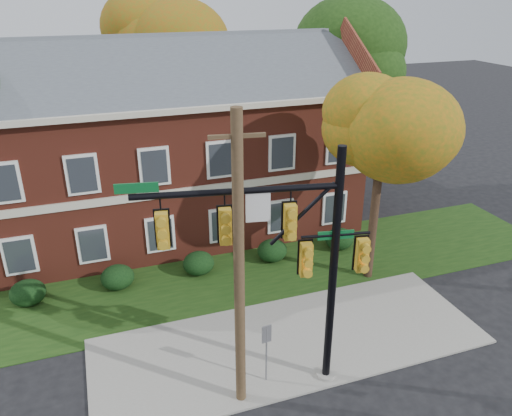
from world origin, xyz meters
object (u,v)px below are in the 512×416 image
object	(u,v)px
hedge_center	(199,263)
traffic_signal	(287,249)
tree_near_right	(390,129)
hedge_left	(117,277)
tree_far_rear	(164,38)
apartment_building	(170,135)
tree_right_rear	(366,58)
utility_pole	(239,271)
hedge_right	(272,251)
hedge_far_left	(28,293)
sign_post	(267,344)
hedge_far_right	(339,239)

from	to	relation	value
hedge_center	traffic_signal	bearing A→B (deg)	-82.26
tree_near_right	hedge_left	bearing A→B (deg)	165.19
tree_far_rear	hedge_center	bearing A→B (deg)	-95.85
apartment_building	tree_right_rear	bearing A→B (deg)	4.33
hedge_left	tree_right_rear	size ratio (longest dim) A/B	0.13
hedge_center	utility_pole	world-z (taller)	utility_pole
tree_right_rear	traffic_signal	world-z (taller)	tree_right_rear
hedge_left	hedge_right	xyz separation A→B (m)	(7.00, 0.00, 0.00)
utility_pole	hedge_far_left	bearing A→B (deg)	139.12
hedge_right	tree_right_rear	distance (m)	12.50
hedge_center	apartment_building	bearing A→B (deg)	90.00
hedge_right	tree_far_rear	bearing A→B (deg)	99.36
hedge_center	hedge_left	bearing A→B (deg)	180.00
hedge_center	tree_near_right	bearing A→B (deg)	-21.42
tree_far_rear	traffic_signal	world-z (taller)	tree_far_rear
apartment_building	sign_post	size ratio (longest dim) A/B	8.51
hedge_far_left	hedge_right	world-z (taller)	same
hedge_right	utility_pole	xyz separation A→B (m)	(-4.00, -7.70, 4.11)
hedge_center	traffic_signal	distance (m)	8.70
hedge_center	tree_far_rear	xyz separation A→B (m)	(1.34, 13.09, 8.32)
hedge_far_right	tree_far_rear	distance (m)	16.51
hedge_left	sign_post	world-z (taller)	sign_post
hedge_far_left	hedge_left	xyz separation A→B (m)	(3.50, 0.00, 0.00)
tree_far_rear	hedge_far_left	bearing A→B (deg)	-122.50
hedge_far_left	hedge_center	xyz separation A→B (m)	(7.00, 0.00, 0.00)
hedge_left	hedge_far_right	xyz separation A→B (m)	(10.50, 0.00, 0.00)
utility_pole	hedge_right	bearing A→B (deg)	71.47
tree_far_rear	hedge_far_right	bearing A→B (deg)	-66.63
hedge_far_left	tree_right_rear	world-z (taller)	tree_right_rear
hedge_far_left	hedge_left	world-z (taller)	same
hedge_right	hedge_far_right	distance (m)	3.50
hedge_far_left	tree_near_right	distance (m)	15.75
hedge_center	sign_post	world-z (taller)	sign_post
tree_near_right	hedge_right	bearing A→B (deg)	142.72
traffic_signal	tree_near_right	bearing A→B (deg)	47.30
hedge_right	hedge_far_right	bearing A→B (deg)	0.00
hedge_left	hedge_right	size ratio (longest dim) A/B	1.00
tree_far_rear	tree_right_rear	bearing A→B (deg)	-35.00
sign_post	tree_far_rear	bearing A→B (deg)	81.59
hedge_far_left	sign_post	bearing A→B (deg)	-44.00
utility_pole	hedge_far_right	bearing A→B (deg)	54.67
hedge_far_left	utility_pole	bearing A→B (deg)	-49.81
utility_pole	sign_post	bearing A→B (deg)	33.35
traffic_signal	sign_post	world-z (taller)	traffic_signal
hedge_far_right	utility_pole	bearing A→B (deg)	-134.26
hedge_right	tree_near_right	world-z (taller)	tree_near_right
apartment_building	tree_far_rear	world-z (taller)	tree_far_rear
tree_far_rear	sign_post	xyz separation A→B (m)	(-0.84, -20.34, -7.34)
tree_right_rear	sign_post	xyz separation A→B (m)	(-10.81, -13.35, -6.62)
hedge_far_left	traffic_signal	world-z (taller)	traffic_signal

